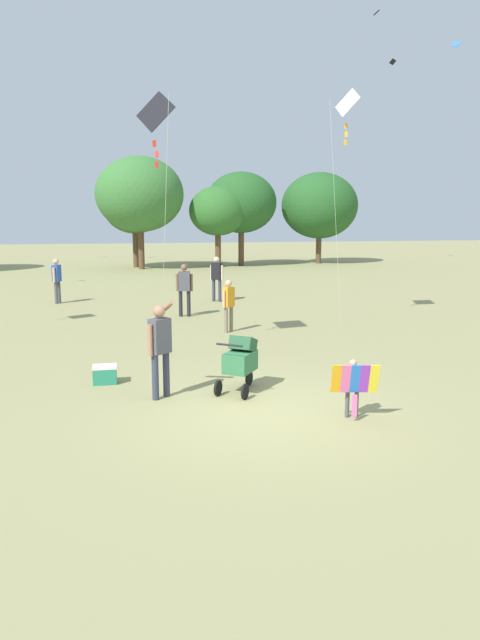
# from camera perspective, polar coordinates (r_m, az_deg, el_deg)

# --- Properties ---
(ground_plane) EXTENTS (120.00, 120.00, 0.00)m
(ground_plane) POSITION_cam_1_polar(r_m,az_deg,el_deg) (9.58, 2.27, -9.01)
(ground_plane) COLOR #938E5B
(treeline_distant) EXTENTS (34.85, 6.82, 6.66)m
(treeline_distant) POSITION_cam_1_polar(r_m,az_deg,el_deg) (36.05, -14.02, 11.26)
(treeline_distant) COLOR brown
(treeline_distant) RESTS_ON ground
(child_with_butterfly_kite) EXTENTS (0.75, 0.41, 0.94)m
(child_with_butterfly_kite) POSITION_cam_1_polar(r_m,az_deg,el_deg) (9.30, 11.01, -6.03)
(child_with_butterfly_kite) COLOR #4C4C51
(child_with_butterfly_kite) RESTS_ON ground
(person_adult_flyer) EXTENTS (0.49, 0.66, 1.72)m
(person_adult_flyer) POSITION_cam_1_polar(r_m,az_deg,el_deg) (10.14, -7.85, -2.21)
(person_adult_flyer) COLOR #33384C
(person_adult_flyer) RESTS_ON ground
(stroller) EXTENTS (0.89, 1.06, 1.03)m
(stroller) POSITION_cam_1_polar(r_m,az_deg,el_deg) (10.50, 0.06, -3.82)
(stroller) COLOR black
(stroller) RESTS_ON ground
(kite_adult_black) EXTENTS (0.80, 3.51, 5.82)m
(kite_adult_black) POSITION_cam_1_polar(r_m,az_deg,el_deg) (13.22, -8.24, 18.91)
(kite_adult_black) COLOR black
(kite_adult_black) RESTS_ON ground
(kite_green_novelty) EXTENTS (1.24, 1.88, 6.65)m
(kite_green_novelty) POSITION_cam_1_polar(r_m,az_deg,el_deg) (17.27, 10.41, 19.54)
(kite_green_novelty) COLOR white
(kite_green_novelty) RESTS_ON ground
(distant_kites_cluster) EXTENTS (33.83, 15.38, 9.34)m
(distant_kites_cluster) POSITION_cam_1_polar(r_m,az_deg,el_deg) (34.83, -8.42, 24.43)
(distant_kites_cluster) COLOR blue
(person_red_shirt) EXTENTS (0.45, 0.39, 1.66)m
(person_red_shirt) POSITION_cam_1_polar(r_m,az_deg,el_deg) (21.59, -2.30, 4.40)
(person_red_shirt) COLOR #33384C
(person_red_shirt) RESTS_ON ground
(person_sitting_far) EXTENTS (0.32, 0.50, 1.62)m
(person_sitting_far) POSITION_cam_1_polar(r_m,az_deg,el_deg) (22.14, -17.49, 4.02)
(person_sitting_far) COLOR #4C4C51
(person_sitting_far) RESTS_ON ground
(person_couple_left) EXTENTS (0.53, 0.28, 1.66)m
(person_couple_left) POSITION_cam_1_polar(r_m,az_deg,el_deg) (18.41, -5.46, 3.36)
(person_couple_left) COLOR #232328
(person_couple_left) RESTS_ON ground
(person_kid_running) EXTENTS (0.37, 0.34, 1.43)m
(person_kid_running) POSITION_cam_1_polar(r_m,az_deg,el_deg) (15.85, -1.12, 1.82)
(person_kid_running) COLOR #7F705B
(person_kid_running) RESTS_ON ground
(cooler_box) EXTENTS (0.45, 0.33, 0.35)m
(cooler_box) POSITION_cam_1_polar(r_m,az_deg,el_deg) (11.40, -13.08, -5.20)
(cooler_box) COLOR #288466
(cooler_box) RESTS_ON ground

